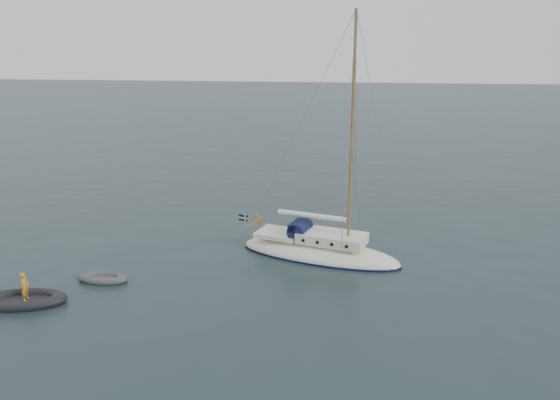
# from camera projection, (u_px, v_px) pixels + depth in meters

# --- Properties ---
(ground) EXTENTS (300.00, 300.00, 0.00)m
(ground) POSITION_uv_depth(u_px,v_px,m) (306.00, 270.00, 26.80)
(ground) COLOR black
(ground) RESTS_ON ground
(sailboat) EXTENTS (9.02, 2.70, 12.84)m
(sailboat) POSITION_uv_depth(u_px,v_px,m) (320.00, 239.00, 28.29)
(sailboat) COLOR silver
(sailboat) RESTS_ON ground
(dinghy) EXTENTS (2.44, 1.10, 0.35)m
(dinghy) POSITION_uv_depth(u_px,v_px,m) (103.00, 278.00, 25.52)
(dinghy) COLOR #49494E
(dinghy) RESTS_ON ground
(rib) EXTENTS (3.78, 1.72, 1.45)m
(rib) POSITION_uv_depth(u_px,v_px,m) (22.00, 299.00, 23.22)
(rib) COLOR black
(rib) RESTS_ON ground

